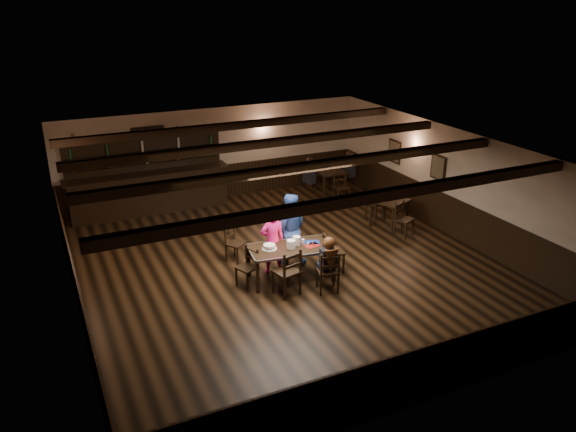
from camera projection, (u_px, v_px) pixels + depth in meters
name	position (u px, v px, depth m)	size (l,w,h in m)	color
ground	(288.00, 265.00, 12.67)	(10.00, 10.00, 0.00)	black
room_shell	(287.00, 192.00, 12.06)	(9.02, 10.02, 2.71)	beige
dining_table	(291.00, 250.00, 11.82)	(1.89, 1.13, 0.75)	black
chair_near_left	(289.00, 269.00, 11.20)	(0.56, 0.54, 1.01)	black
chair_near_right	(329.00, 269.00, 11.33)	(0.51, 0.50, 0.91)	black
chair_end_left	(249.00, 264.00, 11.67)	(0.49, 0.50, 0.83)	black
chair_end_right	(330.00, 248.00, 12.20)	(0.49, 0.51, 0.95)	black
chair_far_pushed	(233.00, 240.00, 12.77)	(0.53, 0.53, 0.83)	black
woman_pink	(273.00, 241.00, 12.10)	(0.55, 0.36, 1.50)	#FF26A2
man_blue	(289.00, 229.00, 12.50)	(0.81, 0.63, 1.66)	navy
seated_person	(329.00, 255.00, 11.29)	(0.32, 0.48, 0.78)	black
cake	(269.00, 247.00, 11.70)	(0.32, 0.32, 0.10)	white
plate_stack_a	(291.00, 244.00, 11.73)	(0.18, 0.18, 0.17)	white
plate_stack_b	(297.00, 241.00, 11.87)	(0.16, 0.16, 0.19)	white
tea_light	(290.00, 243.00, 11.92)	(0.06, 0.06, 0.06)	#A5A8AD
salt_shaker	(308.00, 244.00, 11.81)	(0.04, 0.04, 0.09)	silver
pepper_shaker	(313.00, 244.00, 11.85)	(0.03, 0.03, 0.09)	#A5A8AD
drink_glass	(303.00, 241.00, 11.95)	(0.07, 0.07, 0.10)	silver
menu_red	(312.00, 245.00, 11.88)	(0.32, 0.22, 0.00)	maroon
menu_blue	(312.00, 242.00, 12.03)	(0.33, 0.23, 0.00)	navy
bar_counter	(149.00, 187.00, 15.56)	(4.48, 0.70, 2.20)	black
back_table_a	(390.00, 203.00, 14.55)	(1.07, 1.07, 0.75)	black
back_table_b	(330.00, 174.00, 16.88)	(0.92, 0.92, 0.75)	black
bg_patron_left	(309.00, 170.00, 16.56)	(0.29, 0.41, 0.78)	black
bg_patron_right	(350.00, 163.00, 17.17)	(0.27, 0.41, 0.81)	black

